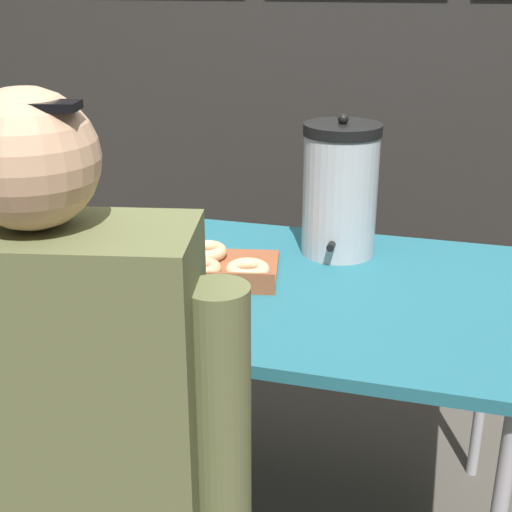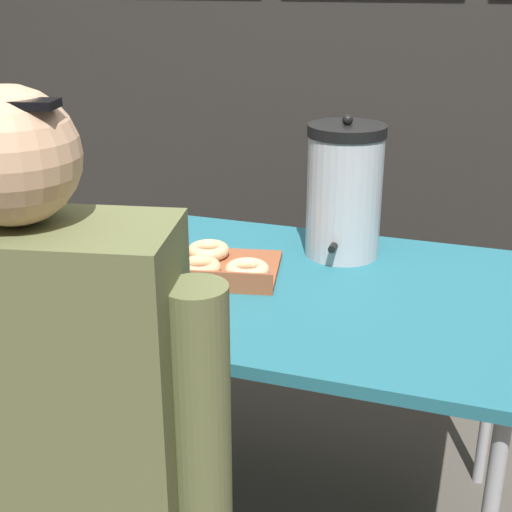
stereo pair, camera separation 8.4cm
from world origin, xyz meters
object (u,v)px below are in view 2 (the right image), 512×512
Objects in this scene: person_seated at (52,477)px; donut_box at (199,264)px; cell_phone at (68,306)px; coffee_urn at (344,191)px.

donut_box is at bearing -101.91° from person_seated.
donut_box is at bearing 73.83° from cell_phone.
cell_phone is at bearing -136.23° from donut_box.
person_seated is (-0.01, -0.65, -0.15)m from donut_box.
person_seated reaches higher than cell_phone.
person_seated is (0.19, -0.37, -0.13)m from cell_phone.
donut_box is 0.32× the size of person_seated.
donut_box is 1.10× the size of coffee_urn.
donut_box is 0.42m from coffee_urn.
cell_phone is at bearing -74.40° from person_seated.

